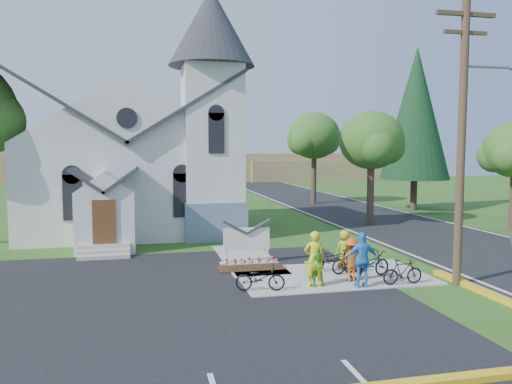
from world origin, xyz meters
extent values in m
plane|color=#2E5217|center=(0.00, 0.00, 0.00)|extent=(120.00, 120.00, 0.00)
cube|color=black|center=(-7.00, -2.00, 0.01)|extent=(20.00, 16.00, 0.02)
cube|color=black|center=(10.00, 15.00, 0.01)|extent=(8.00, 90.00, 0.02)
cube|color=#A29D92|center=(1.50, 0.50, 0.03)|extent=(7.00, 4.00, 0.05)
cube|color=silver|center=(-6.00, 13.00, 2.50)|extent=(11.00, 9.00, 5.00)
cube|color=slate|center=(-1.70, 9.70, 1.00)|extent=(3.20, 3.20, 2.00)
cube|color=silver|center=(-1.70, 9.70, 4.50)|extent=(3.00, 3.00, 9.00)
cone|color=#2A2B30|center=(-1.70, 9.70, 11.00)|extent=(4.50, 4.50, 4.00)
cube|color=silver|center=(-7.00, 7.30, 1.40)|extent=(2.60, 2.40, 2.80)
cube|color=#5A3319|center=(-7.00, 6.07, 1.50)|extent=(1.00, 0.10, 2.00)
cube|color=#A29D92|center=(-1.20, 3.20, 0.05)|extent=(2.20, 0.40, 0.10)
cube|color=white|center=(-2.05, 3.20, 0.55)|extent=(0.12, 0.12, 1.00)
cube|color=white|center=(-0.35, 3.20, 0.55)|extent=(0.12, 0.12, 1.00)
cube|color=white|center=(-1.20, 3.20, 1.05)|extent=(1.90, 0.14, 0.90)
cube|color=#341A0E|center=(-1.20, 2.30, 0.04)|extent=(2.60, 1.10, 0.07)
cylinder|color=#432E21|center=(5.30, -1.50, 5.00)|extent=(0.28, 0.28, 10.00)
cube|color=#432E21|center=(5.30, -1.50, 9.20)|extent=(2.20, 0.14, 0.14)
cube|color=#432E21|center=(5.30, -1.50, 8.60)|extent=(1.60, 0.12, 0.12)
cylinder|color=gray|center=(6.40, -1.50, 7.50)|extent=(2.20, 0.10, 0.10)
cylinder|color=#39271F|center=(8.50, 12.00, 2.02)|extent=(0.44, 0.44, 4.05)
ellipsoid|color=#2C581E|center=(8.50, 12.00, 5.25)|extent=(4.00, 4.00, 3.60)
cylinder|color=#39271F|center=(9.00, 24.00, 2.25)|extent=(0.44, 0.44, 4.50)
ellipsoid|color=#2C581E|center=(9.00, 24.00, 5.82)|extent=(4.40, 4.40, 3.96)
cylinder|color=#39271F|center=(15.00, 18.00, 1.20)|extent=(0.50, 0.50, 2.40)
cone|color=black|center=(15.00, 18.00, 7.40)|extent=(5.20, 5.20, 10.00)
cube|color=olive|center=(6.00, 56.00, 2.00)|extent=(60.00, 8.00, 4.00)
cube|color=olive|center=(-10.00, 58.00, 2.80)|extent=(30.00, 6.00, 5.60)
cube|color=olive|center=(22.00, 54.00, 1.50)|extent=(25.00, 6.00, 3.00)
imported|color=yellow|center=(0.33, -0.73, 1.00)|extent=(0.73, 0.51, 1.91)
imported|color=black|center=(-1.58, -0.86, 0.48)|extent=(1.71, 0.91, 0.86)
imported|color=#55C224|center=(0.37, -0.66, 0.81)|extent=(0.75, 0.59, 1.52)
imported|color=black|center=(2.23, 0.61, 0.52)|extent=(1.60, 0.67, 0.93)
imported|color=#2B8BDB|center=(1.89, -1.20, 0.99)|extent=(1.14, 0.55, 1.89)
imported|color=black|center=(1.68, 0.97, 0.56)|extent=(2.05, 1.35, 1.02)
imported|color=#CC5116|center=(1.84, -0.38, 0.82)|extent=(1.02, 0.63, 1.53)
imported|color=black|center=(3.39, -1.20, 0.49)|extent=(1.47, 0.42, 0.88)
imported|color=#ADAE20|center=(2.33, 1.35, 0.82)|extent=(0.78, 0.53, 1.54)
imported|color=black|center=(2.67, -0.06, 0.54)|extent=(1.96, 1.12, 0.97)
camera|label=1|loc=(-5.28, -16.56, 4.74)|focal=35.00mm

